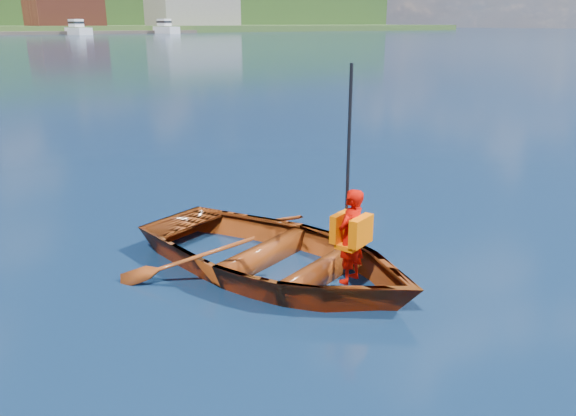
% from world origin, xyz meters
% --- Properties ---
extents(ground, '(600.00, 600.00, 0.00)m').
position_xyz_m(ground, '(0.00, 0.00, 0.00)').
color(ground, '#101C41').
rests_on(ground, ground).
extents(rowboat, '(3.46, 4.17, 0.75)m').
position_xyz_m(rowboat, '(-1.30, 0.89, 0.22)').
color(rowboat, brown).
rests_on(rowboat, ground).
extents(child_paddler, '(0.43, 0.42, 2.27)m').
position_xyz_m(child_paddler, '(-0.91, 0.07, 0.64)').
color(child_paddler, '#B90800').
rests_on(child_paddler, ground).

